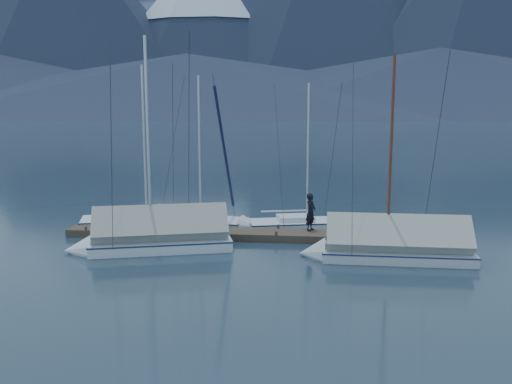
# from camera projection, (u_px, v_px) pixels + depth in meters

# --- Properties ---
(ground) EXTENTS (1000.00, 1000.00, 0.00)m
(ground) POSITION_uv_depth(u_px,v_px,m) (251.00, 249.00, 23.44)
(ground) COLOR #152430
(ground) RESTS_ON ground
(mountain_range) EXTENTS (877.00, 584.00, 150.50)m
(mountain_range) POSITION_uv_depth(u_px,v_px,m) (319.00, 27.00, 376.88)
(mountain_range) COLOR #475675
(mountain_range) RESTS_ON ground
(dock) EXTENTS (18.00, 1.50, 0.54)m
(dock) POSITION_uv_depth(u_px,v_px,m) (256.00, 236.00, 25.38)
(dock) COLOR #382D23
(dock) RESTS_ON ground
(mooring_posts) EXTENTS (15.12, 1.52, 0.35)m
(mooring_posts) POSITION_uv_depth(u_px,v_px,m) (245.00, 231.00, 25.40)
(mooring_posts) COLOR #382D23
(mooring_posts) RESTS_ON ground
(sailboat_open_left) EXTENTS (7.05, 3.83, 8.98)m
(sailboat_open_left) POSITION_uv_depth(u_px,v_px,m) (156.00, 221.00, 28.31)
(sailboat_open_left) COLOR white
(sailboat_open_left) RESTS_ON ground
(sailboat_open_mid) EXTENTS (6.58, 3.21, 8.39)m
(sailboat_open_mid) POSITION_uv_depth(u_px,v_px,m) (209.00, 223.00, 27.90)
(sailboat_open_mid) COLOR silver
(sailboat_open_mid) RESTS_ON ground
(sailboat_open_right) EXTENTS (6.25, 3.12, 7.96)m
(sailboat_open_right) POSITION_uv_depth(u_px,v_px,m) (315.00, 225.00, 27.61)
(sailboat_open_right) COLOR silver
(sailboat_open_right) RESTS_ON ground
(sailboat_covered_near) EXTENTS (6.97, 3.00, 9.02)m
(sailboat_covered_near) POSITION_uv_depth(u_px,v_px,m) (383.00, 248.00, 22.00)
(sailboat_covered_near) COLOR silver
(sailboat_covered_near) RESTS_ON ground
(sailboat_covered_far) EXTENTS (7.36, 4.01, 9.89)m
(sailboat_covered_far) POSITION_uv_depth(u_px,v_px,m) (148.00, 239.00, 23.31)
(sailboat_covered_far) COLOR silver
(sailboat_covered_far) RESTS_ON ground
(person) EXTENTS (0.64, 0.76, 1.76)m
(person) POSITION_uv_depth(u_px,v_px,m) (311.00, 212.00, 25.37)
(person) COLOR black
(person) RESTS_ON dock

